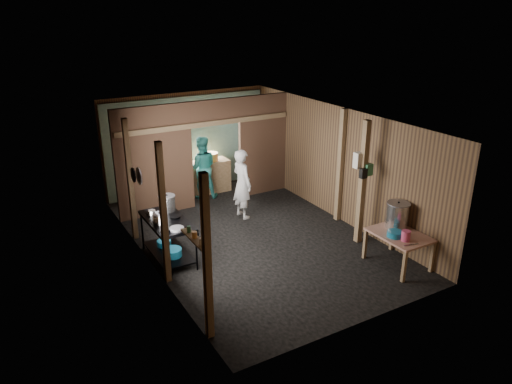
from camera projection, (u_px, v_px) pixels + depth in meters
floor at (251, 237)px, 10.39m from camera, size 4.50×7.00×0.00m
ceiling at (251, 118)px, 9.46m from camera, size 4.50×7.00×0.00m
wall_back at (187, 141)px, 12.76m from camera, size 4.50×0.00×2.60m
wall_front at (367, 249)px, 7.09m from camera, size 4.50×0.00×2.60m
wall_left at (145, 200)px, 8.88m from camera, size 0.00×7.00×2.60m
wall_right at (337, 163)px, 10.97m from camera, size 0.00×7.00×2.60m
partition_left at (154, 162)px, 11.09m from camera, size 1.85×0.10×2.60m
partition_right at (263, 145)px, 12.44m from camera, size 1.35×0.10×2.60m
partition_header at (215, 112)px, 11.46m from camera, size 1.30×0.10×0.60m
turquoise_panel at (188, 144)px, 12.73m from camera, size 4.40×0.06×2.50m
back_counter at (207, 177)px, 12.77m from camera, size 1.20×0.50×0.85m
wall_clock at (196, 119)px, 12.58m from camera, size 0.20×0.03×0.20m
post_left_a at (207, 259)px, 6.81m from camera, size 0.10×0.12×2.60m
post_left_b at (163, 215)px, 8.26m from camera, size 0.10×0.12×2.60m
post_left_c at (130, 181)px, 9.88m from camera, size 0.10×0.12×2.60m
post_right at (340, 166)px, 10.78m from camera, size 0.10×0.12×2.60m
post_free at (362, 183)px, 9.73m from camera, size 0.12×0.12×2.60m
cross_beam at (207, 124)px, 11.40m from camera, size 4.40×0.12×0.12m
pan_lid_big at (139, 176)px, 9.10m from camera, size 0.03×0.34×0.34m
pan_lid_small at (133, 175)px, 9.46m from camera, size 0.03×0.30×0.30m
wall_shelf at (195, 239)px, 7.19m from camera, size 0.14×0.80×0.03m
jar_white at (201, 241)px, 6.97m from camera, size 0.07×0.07×0.10m
jar_yellow at (194, 235)px, 7.17m from camera, size 0.08×0.08×0.10m
jar_green at (189, 229)px, 7.35m from camera, size 0.06×0.06×0.10m
bag_white at (360, 160)px, 9.60m from camera, size 0.22×0.15×0.32m
bag_green at (368, 170)px, 9.61m from camera, size 0.16×0.12×0.24m
bag_black at (363, 173)px, 9.55m from camera, size 0.14×0.10×0.20m
gas_range at (168, 240)px, 9.32m from camera, size 0.74×1.44×0.85m
prep_table at (398, 249)px, 9.15m from camera, size 0.80×1.10×0.65m
stove_pot_large at (167, 203)px, 9.53m from camera, size 0.34×0.34×0.34m
stove_pot_med at (159, 219)px, 8.98m from camera, size 0.32×0.32×0.22m
stove_saucepan at (152, 212)px, 9.37m from camera, size 0.16×0.16×0.09m
frying_pan at (177, 229)px, 8.74m from camera, size 0.39×0.54×0.06m
blue_tub_front at (173, 252)px, 9.22m from camera, size 0.36×0.36×0.15m
blue_tub_back at (164, 243)px, 9.62m from camera, size 0.28×0.28×0.11m
stock_pot at (397, 215)px, 9.25m from camera, size 0.57×0.57×0.52m
wash_basin at (395, 234)px, 8.91m from camera, size 0.30×0.30×0.11m
pink_bucket at (406, 236)px, 8.74m from camera, size 0.20×0.20×0.20m
knife at (411, 245)px, 8.62m from camera, size 0.30×0.10×0.01m
yellow_tub at (211, 157)px, 12.64m from camera, size 0.38×0.38×0.21m
red_cup at (198, 160)px, 12.48m from camera, size 0.12×0.12×0.13m
cook at (242, 184)px, 11.11m from camera, size 0.45×0.63×1.64m
worker_back at (202, 167)px, 12.26m from camera, size 0.95×0.85×1.62m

